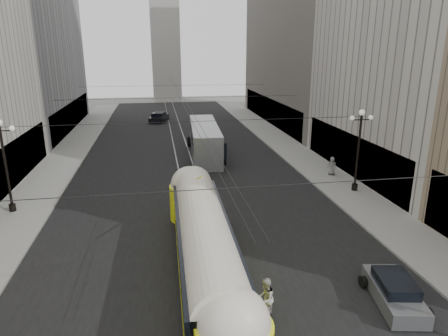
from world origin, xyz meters
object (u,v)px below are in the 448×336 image
object	(u,v)px
streetcar	(204,242)
city_bus	(205,139)
pedestrian_sidewalk_right	(332,166)
sedan_grey	(394,292)
pedestrian_crossing_b	(266,298)

from	to	relation	value
streetcar	city_bus	world-z (taller)	streetcar
streetcar	pedestrian_sidewalk_right	size ratio (longest dim) A/B	10.17
sedan_grey	pedestrian_sidewalk_right	size ratio (longest dim) A/B	2.58
pedestrian_crossing_b	sedan_grey	bearing A→B (deg)	118.02
pedestrian_sidewalk_right	sedan_grey	bearing A→B (deg)	93.45
streetcar	pedestrian_sidewalk_right	xyz separation A→B (m)	(12.98, 13.95, -0.81)
streetcar	city_bus	distance (m)	23.25
city_bus	pedestrian_sidewalk_right	size ratio (longest dim) A/B	7.99
sedan_grey	city_bus	bearing A→B (deg)	100.93
streetcar	sedan_grey	world-z (taller)	streetcar
sedan_grey	pedestrian_crossing_b	bearing A→B (deg)	179.99
streetcar	sedan_grey	bearing A→B (deg)	-25.25
city_bus	pedestrian_crossing_b	size ratio (longest dim) A/B	7.22
city_bus	pedestrian_sidewalk_right	world-z (taller)	city_bus
pedestrian_sidewalk_right	city_bus	bearing A→B (deg)	-22.78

